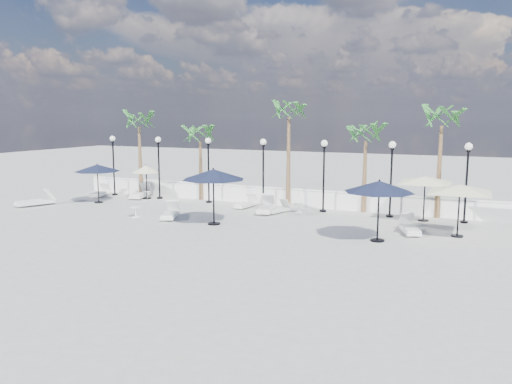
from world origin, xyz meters
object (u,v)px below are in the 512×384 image
at_px(lounger_0, 35,201).
at_px(parasol_navy_right, 379,187).
at_px(lounger_5, 246,204).
at_px(parasol_navy_left, 97,168).
at_px(parasol_cream_sq_b, 425,176).
at_px(lounger_4, 170,214).
at_px(lounger_6, 278,209).
at_px(parasol_cream_sq_a, 460,185).
at_px(parasol_cream_small, 146,169).
at_px(lounger_1, 101,193).
at_px(lounger_2, 141,194).
at_px(lounger_7, 410,228).
at_px(parasol_navy_mid, 213,175).
at_px(lounger_3, 266,208).

xyz_separation_m(lounger_0, parasol_navy_right, (19.35, -0.23, 1.97)).
distance_m(lounger_5, parasol_navy_left, 9.09).
height_order(parasol_navy_right, parasol_cream_sq_b, parasol_navy_right).
bearing_deg(lounger_4, lounger_6, 15.94).
relative_size(lounger_6, parasol_navy_right, 0.59).
distance_m(lounger_4, parasol_navy_left, 7.06).
xyz_separation_m(lounger_0, parasol_cream_sq_a, (22.31, 1.92, 1.95)).
xyz_separation_m(parasol_navy_left, parasol_cream_small, (1.70, 2.40, -0.24)).
distance_m(lounger_0, lounger_5, 12.05).
relative_size(lounger_1, parasol_cream_sq_a, 0.41).
xyz_separation_m(lounger_0, lounger_5, (11.21, 4.40, -0.04)).
xyz_separation_m(lounger_4, parasol_navy_left, (-6.47, 2.16, 1.81)).
height_order(parasol_navy_left, parasol_cream_small, parasol_navy_left).
bearing_deg(lounger_2, parasol_cream_small, -18.02).
relative_size(lounger_0, parasol_cream_sq_b, 0.47).
bearing_deg(parasol_cream_sq_a, lounger_7, -173.53).
distance_m(lounger_5, parasol_navy_mid, 5.05).
relative_size(lounger_1, lounger_7, 1.00).
relative_size(lounger_5, parasol_navy_right, 0.65).
relative_size(lounger_6, parasol_cream_small, 0.80).
bearing_deg(lounger_1, lounger_3, -18.67).
bearing_deg(lounger_2, parasol_navy_right, -33.09).
distance_m(lounger_3, parasol_navy_mid, 4.36).
relative_size(lounger_0, parasol_cream_small, 1.05).
height_order(lounger_1, parasol_cream_sq_b, parasol_cream_sq_b).
relative_size(lounger_1, parasol_navy_right, 0.70).
distance_m(lounger_3, parasol_navy_right, 7.80).
relative_size(lounger_2, parasol_cream_sq_a, 0.46).
relative_size(lounger_3, lounger_4, 1.11).
height_order(parasol_navy_left, parasol_navy_mid, parasol_navy_mid).
distance_m(lounger_6, parasol_navy_mid, 4.75).
xyz_separation_m(lounger_6, parasol_cream_sq_b, (7.24, 1.04, 1.98)).
bearing_deg(lounger_0, parasol_cream_sq_a, 29.17).
distance_m(lounger_0, parasol_cream_small, 6.56).
bearing_deg(lounger_7, lounger_5, 144.15).
relative_size(parasol_cream_sq_b, parasol_cream_small, 2.22).
xyz_separation_m(lounger_1, lounger_7, (19.32, -2.49, 0.00)).
bearing_deg(lounger_2, parasol_cream_sq_b, -15.37).
relative_size(lounger_2, parasol_cream_sq_b, 0.48).
relative_size(lounger_7, parasol_cream_small, 0.94).
relative_size(parasol_navy_left, parasol_cream_sq_a, 0.54).
relative_size(lounger_0, lounger_3, 0.99).
xyz_separation_m(lounger_4, lounger_7, (11.37, 1.52, -0.01)).
bearing_deg(lounger_6, lounger_3, -144.74).
relative_size(lounger_1, lounger_6, 1.17).
distance_m(lounger_2, lounger_5, 7.45).
bearing_deg(lounger_4, parasol_cream_small, 113.38).
relative_size(lounger_5, lounger_7, 0.93).
distance_m(parasol_navy_right, parasol_cream_sq_b, 5.15).
bearing_deg(parasol_cream_sq_b, lounger_1, -178.36).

